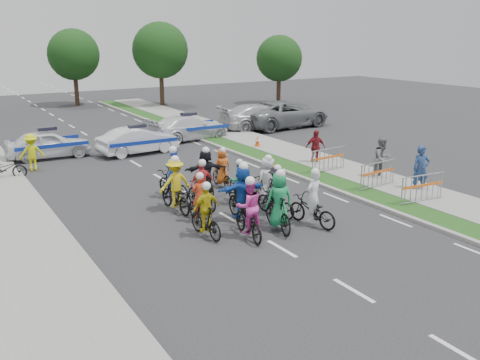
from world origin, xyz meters
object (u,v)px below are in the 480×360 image
rider_8 (238,188)px  barrier_0 (422,190)px  rider_0 (312,207)px  spectator_1 (382,159)px  rider_2 (248,215)px  police_car_1 (138,141)px  rider_12 (173,181)px  spectator_2 (315,147)px  tree_1 (160,50)px  tree_2 (279,59)px  rider_6 (199,206)px  rider_3 (206,216)px  rider_5 (242,197)px  marshal_hiviz (32,152)px  cone_1 (257,142)px  parked_bike (5,169)px  civilian_suv (285,114)px  civilian_sedan (261,117)px  tree_4 (74,55)px  rider_1 (278,207)px  rider_13 (222,172)px  rider_4 (276,196)px  rider_11 (205,176)px  rider_7 (267,186)px  rider_10 (175,190)px  police_car_2 (189,128)px  cone_0 (271,163)px  spectator_0 (421,169)px  rider_9 (202,190)px  barrier_1 (378,176)px

rider_8 → barrier_0: bearing=154.8°
rider_0 → spectator_1: rider_0 is taller
rider_2 → police_car_1: 12.82m
rider_12 → spectator_2: rider_12 is taller
tree_1 → tree_2: tree_1 is taller
rider_2 → rider_6: bearing=-62.6°
rider_3 → spectator_2: rider_3 is taller
rider_5 → rider_8: size_ratio=1.18×
marshal_hiviz → rider_6: bearing=113.3°
cone_1 → parked_bike: 12.49m
rider_12 → rider_2: bearing=85.8°
rider_3 → tree_2: (19.44, 24.04, 3.15)m
rider_12 → police_car_1: bearing=-109.4°
civilian_suv → rider_3: bearing=134.1°
rider_12 → police_car_1: 8.09m
rider_12 → civilian_sedan: size_ratio=0.37×
parked_bike → tree_4: (8.71, 21.84, 3.73)m
rider_0 → tree_1: tree_1 is taller
rider_1 → rider_13: rider_1 is taller
police_car_1 → parked_bike: bearing=99.6°
rider_3 → cone_1: (8.22, 9.89, -0.34)m
rider_4 → rider_11: bearing=-80.6°
rider_6 → rider_7: bearing=-171.9°
rider_10 → tree_2: (19.24, 21.34, 3.06)m
rider_5 → rider_10: (-1.45, 2.11, -0.07)m
police_car_2 → civilian_sedan: size_ratio=0.88×
cone_0 → rider_4: bearing=-122.7°
rider_4 → rider_0: bearing=98.7°
marshal_hiviz → tree_4: bearing=-105.0°
tree_2 → rider_3: bearing=-129.0°
rider_7 → cone_1: 9.73m
civilian_sedan → spectator_1: size_ratio=3.03×
spectator_2 → cone_1: bearing=109.3°
rider_2 → civilian_sedan: rider_2 is taller
civilian_sedan → cone_0: (-5.35, -9.03, -0.46)m
police_car_1 → spectator_0: 13.98m
rider_13 → tree_4: bearing=-92.1°
rider_7 → rider_6: bearing=1.3°
rider_1 → spectator_2: size_ratio=1.21×
tree_4 → rider_2: bearing=-95.9°
parked_bike → tree_1: (14.71, 17.84, 4.08)m
spectator_2 → tree_1: bearing=99.8°
marshal_hiviz → barrier_0: size_ratio=0.83×
rider_0 → parked_bike: bearing=-67.0°
rider_1 → tree_4: 32.96m
rider_4 → spectator_2: 7.53m
rider_4 → cone_0: bearing=-131.8°
rider_9 → cone_1: 10.30m
civilian_suv → barrier_1: size_ratio=3.10×
rider_4 → tree_4: size_ratio=0.29×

